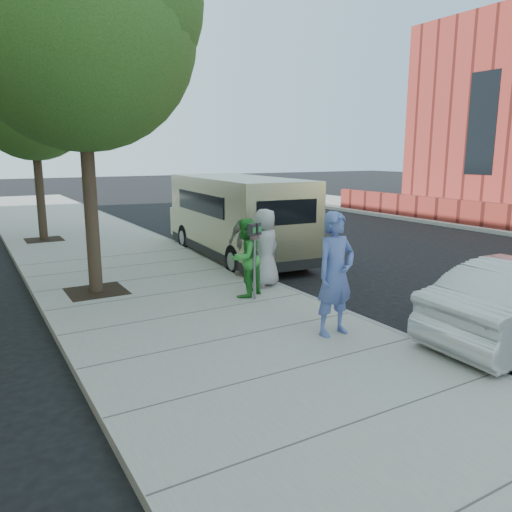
# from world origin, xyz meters

# --- Properties ---
(ground) EXTENTS (120.00, 120.00, 0.00)m
(ground) POSITION_xyz_m (0.00, 0.00, 0.00)
(ground) COLOR black
(ground) RESTS_ON ground
(sidewalk) EXTENTS (5.00, 60.00, 0.15)m
(sidewalk) POSITION_xyz_m (-1.00, 0.00, 0.07)
(sidewalk) COLOR gray
(sidewalk) RESTS_ON ground
(curb_face) EXTENTS (0.12, 60.00, 0.16)m
(curb_face) POSITION_xyz_m (1.44, 0.00, 0.07)
(curb_face) COLOR gray
(curb_face) RESTS_ON ground
(tree_near) EXTENTS (4.62, 4.60, 7.53)m
(tree_near) POSITION_xyz_m (-2.25, 2.40, 5.55)
(tree_near) COLOR black
(tree_near) RESTS_ON sidewalk
(tree_far) EXTENTS (3.92, 3.80, 6.49)m
(tree_far) POSITION_xyz_m (-2.25, 10.00, 4.88)
(tree_far) COLOR black
(tree_far) RESTS_ON sidewalk
(parking_meter) EXTENTS (0.34, 0.23, 1.55)m
(parking_meter) POSITION_xyz_m (0.36, 0.19, 1.28)
(parking_meter) COLOR gray
(parking_meter) RESTS_ON sidewalk
(van) EXTENTS (2.62, 6.58, 2.39)m
(van) POSITION_xyz_m (2.31, 4.61, 1.26)
(van) COLOR tan
(van) RESTS_ON ground
(person_officer) EXTENTS (0.76, 0.52, 2.02)m
(person_officer) POSITION_xyz_m (0.46, -2.21, 1.16)
(person_officer) COLOR #5266AF
(person_officer) RESTS_ON sidewalk
(person_green_shirt) EXTENTS (0.98, 0.89, 1.63)m
(person_green_shirt) POSITION_xyz_m (0.29, 0.47, 0.97)
(person_green_shirt) COLOR green
(person_green_shirt) RESTS_ON sidewalk
(person_gray_shirt) EXTENTS (0.97, 0.78, 1.73)m
(person_gray_shirt) POSITION_xyz_m (1.07, 0.96, 1.02)
(person_gray_shirt) COLOR #A7A6A9
(person_gray_shirt) RESTS_ON sidewalk
(person_striped_polo) EXTENTS (1.10, 0.65, 1.75)m
(person_striped_polo) POSITION_xyz_m (1.20, 2.05, 1.03)
(person_striped_polo) COLOR gray
(person_striped_polo) RESTS_ON sidewalk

